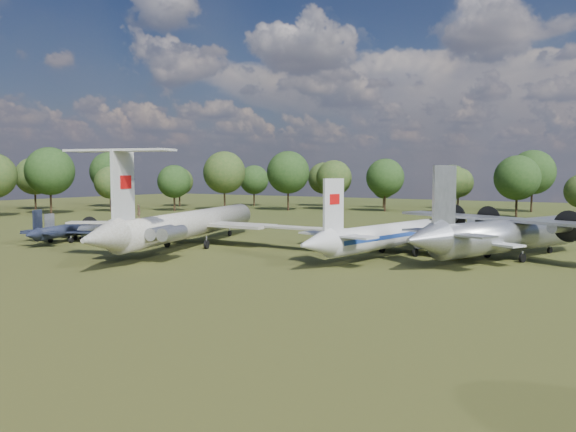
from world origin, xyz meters
The scene contains 7 objects.
ground centered at (0.00, 0.00, 0.00)m, with size 300.00×300.00×0.00m, color #243D14.
il62_airliner centered at (-4.49, -0.13, 2.38)m, with size 37.34×48.54×4.76m, color silver, non-canonical shape.
tu104_jet centered at (21.65, 7.87, 1.94)m, with size 29.08×38.77×3.88m, color silver, non-canonical shape.
an12_transport centered at (33.43, 10.14, 2.28)m, with size 30.98×34.63×4.56m, color #A2A4AA, non-canonical shape.
small_prop_west centered at (-22.97, -6.66, 1.24)m, with size 12.42×16.93×2.48m, color black, non-canonical shape.
small_prop_northwest centered at (-23.76, -3.48, 1.03)m, with size 10.27×14.00×2.05m, color #A3A5AB, non-canonical shape.
person_on_il62 centered at (-0.88, -12.96, 5.54)m, with size 0.57×0.37×1.55m, color #936D4B.
Camera 1 is at (45.40, -56.29, 9.64)m, focal length 35.00 mm.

